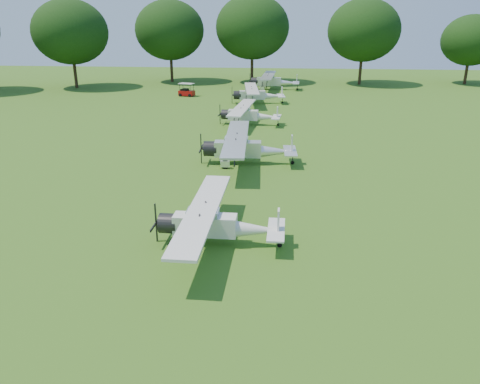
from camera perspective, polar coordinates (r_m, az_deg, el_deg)
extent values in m
plane|color=#275515|center=(20.07, -4.10, -7.39)|extent=(160.00, 160.00, 0.00)
cylinder|color=#312113|center=(80.66, 25.87, 13.07)|extent=(0.44, 0.44, 3.70)
ellipsoid|color=black|center=(80.37, 26.38, 16.24)|extent=(8.63, 8.63, 7.34)
cylinder|color=#312113|center=(74.89, 14.47, 14.31)|extent=(0.44, 0.44, 4.51)
ellipsoid|color=black|center=(74.58, 14.86, 18.52)|extent=(10.52, 10.52, 8.94)
cylinder|color=#312113|center=(74.75, 1.47, 15.00)|extent=(0.44, 0.44, 4.74)
ellipsoid|color=black|center=(74.43, 1.51, 19.44)|extent=(11.05, 11.05, 9.39)
cylinder|color=#312113|center=(76.49, -8.35, 14.83)|extent=(0.44, 0.44, 4.49)
ellipsoid|color=black|center=(76.18, -8.57, 18.93)|extent=(10.47, 10.47, 8.90)
cylinder|color=#312113|center=(72.85, -19.46, 13.64)|extent=(0.44, 0.44, 4.44)
ellipsoid|color=black|center=(72.52, -19.98, 17.88)|extent=(10.36, 10.36, 8.80)
cube|color=silver|center=(20.46, -4.27, -4.02)|extent=(2.76, 0.84, 0.90)
cone|color=silver|center=(20.26, 2.23, -4.64)|extent=(2.41, 0.79, 0.77)
cube|color=#8CA5B2|center=(20.29, -4.54, -2.79)|extent=(1.38, 0.80, 0.47)
cylinder|color=black|center=(20.80, -8.71, -3.79)|extent=(0.78, 0.90, 0.89)
cube|color=black|center=(20.94, -10.19, -3.71)|extent=(0.05, 0.10, 1.80)
cube|color=silver|center=(20.21, -4.56, -2.23)|extent=(1.33, 9.11, 0.12)
cube|color=silver|center=(20.05, 4.70, -3.62)|extent=(0.09, 0.47, 1.12)
cube|color=silver|center=(20.21, 4.43, -4.61)|extent=(0.75, 2.41, 0.08)
cylinder|color=black|center=(19.93, -6.72, -6.87)|extent=(0.52, 0.14, 0.52)
cylinder|color=black|center=(21.81, -5.52, -4.32)|extent=(0.52, 0.14, 0.52)
cylinder|color=black|center=(20.52, 4.86, -6.44)|extent=(0.21, 0.07, 0.21)
cube|color=silver|center=(31.88, -0.26, 5.27)|extent=(3.20, 1.10, 1.03)
cone|color=silver|center=(31.91, 4.53, 4.95)|extent=(2.80, 1.03, 0.89)
cube|color=#8CA5B2|center=(31.75, -0.44, 6.22)|extent=(1.62, 0.99, 0.54)
cylinder|color=black|center=(32.02, -3.62, 5.30)|extent=(0.94, 1.07, 1.02)
cube|color=black|center=(32.09, -4.76, 5.30)|extent=(0.07, 0.12, 2.07)
cube|color=silver|center=(31.69, -0.44, 6.65)|extent=(1.97, 10.50, 0.14)
cube|color=silver|center=(31.83, 6.34, 5.76)|extent=(0.13, 0.55, 1.28)
cube|color=silver|center=(31.94, 6.13, 5.00)|extent=(0.98, 2.80, 0.09)
cylinder|color=black|center=(30.95, -1.83, 3.37)|extent=(0.60, 0.19, 0.59)
cylinder|color=black|center=(33.30, -1.52, 4.61)|extent=(0.60, 0.19, 0.59)
cylinder|color=black|center=(32.18, 6.42, 3.59)|extent=(0.24, 0.09, 0.24)
cube|color=silver|center=(44.22, 0.38, 9.37)|extent=(2.83, 1.03, 0.91)
cone|color=silver|center=(43.93, 3.43, 9.09)|extent=(2.48, 0.96, 0.78)
cube|color=#8CA5B2|center=(44.14, 0.27, 9.98)|extent=(1.44, 0.90, 0.48)
cylinder|color=black|center=(44.51, -1.73, 9.44)|extent=(0.85, 0.96, 0.90)
cube|color=black|center=(44.62, -2.45, 9.46)|extent=(0.06, 0.11, 1.82)
cube|color=silver|center=(44.10, 0.27, 10.26)|extent=(1.95, 9.25, 0.12)
cube|color=silver|center=(43.76, 4.59, 9.60)|extent=(0.12, 0.48, 1.13)
cube|color=silver|center=(43.84, 4.46, 9.10)|extent=(0.92, 2.47, 0.08)
cylinder|color=black|center=(43.42, -0.77, 8.29)|extent=(0.53, 0.18, 0.52)
cylinder|color=black|center=(45.50, -0.26, 8.85)|extent=(0.53, 0.18, 0.52)
cylinder|color=black|center=(43.97, 4.66, 8.17)|extent=(0.21, 0.08, 0.21)
cube|color=silver|center=(55.81, 1.52, 11.74)|extent=(3.07, 1.22, 0.98)
cone|color=silver|center=(55.99, 4.15, 11.58)|extent=(2.69, 1.13, 0.84)
cube|color=#8CA5B2|center=(55.73, 1.42, 12.26)|extent=(1.58, 1.02, 0.51)
cylinder|color=black|center=(55.76, -0.34, 11.74)|extent=(0.94, 1.06, 0.97)
cube|color=black|center=(55.75, -0.98, 11.73)|extent=(0.07, 0.12, 1.96)
cube|color=silver|center=(55.70, 1.43, 12.50)|extent=(2.47, 9.98, 0.13)
cube|color=silver|center=(56.02, 5.13, 12.04)|extent=(0.15, 0.52, 1.21)
cube|color=silver|center=(56.07, 5.02, 11.61)|extent=(1.08, 2.69, 0.08)
cylinder|color=black|center=(54.74, 0.77, 10.83)|extent=(0.57, 0.21, 0.56)
cylinder|color=black|center=(57.04, 0.70, 11.22)|extent=(0.57, 0.21, 0.56)
cylinder|color=black|center=(56.21, 5.19, 10.83)|extent=(0.23, 0.10, 0.22)
cube|color=silver|center=(67.35, 3.54, 13.29)|extent=(3.39, 1.12, 1.10)
cone|color=silver|center=(67.22, 6.01, 13.08)|extent=(2.97, 1.05, 0.94)
cube|color=#8CA5B2|center=(67.29, 3.46, 13.78)|extent=(1.71, 1.03, 0.58)
cylinder|color=black|center=(67.52, 1.81, 13.34)|extent=(0.98, 1.13, 1.09)
cube|color=black|center=(67.59, 1.22, 13.35)|extent=(0.07, 0.13, 2.20)
cube|color=silver|center=(67.26, 3.47, 14.01)|extent=(1.94, 11.16, 0.15)
cube|color=silver|center=(67.14, 6.95, 13.48)|extent=(0.13, 0.58, 1.36)
cube|color=silver|center=(67.19, 6.84, 13.09)|extent=(1.00, 2.97, 0.09)
cylinder|color=black|center=(66.22, 2.70, 12.50)|extent=(0.64, 0.19, 0.63)
cylinder|color=black|center=(68.81, 2.90, 12.80)|extent=(0.64, 0.19, 0.63)
cylinder|color=black|center=(67.30, 6.99, 12.34)|extent=(0.25, 0.09, 0.25)
cube|color=#A10C0B|center=(61.71, -6.52, 11.90)|extent=(2.13, 1.50, 0.61)
cube|color=black|center=(61.77, -6.75, 12.23)|extent=(1.00, 1.13, 0.39)
cube|color=silver|center=(61.55, -6.56, 13.00)|extent=(2.07, 1.56, 0.07)
cylinder|color=black|center=(61.55, -7.30, 11.65)|extent=(0.40, 0.21, 0.39)
cylinder|color=black|center=(62.51, -6.84, 11.80)|extent=(0.40, 0.21, 0.39)
cylinder|color=black|center=(60.97, -6.17, 11.62)|extent=(0.40, 0.21, 0.39)
cylinder|color=black|center=(61.94, -5.73, 11.77)|extent=(0.40, 0.21, 0.39)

